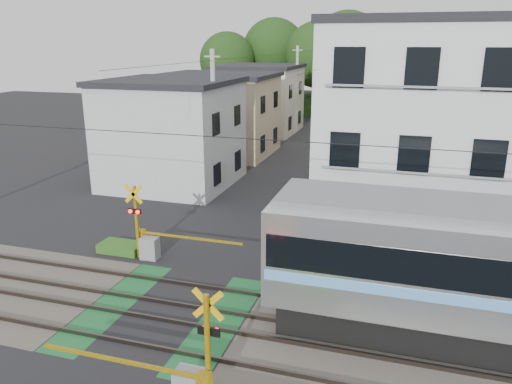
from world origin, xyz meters
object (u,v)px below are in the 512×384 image
(crossing_signal_near, at_px, (192,380))
(crossing_signal_far, at_px, (148,241))
(apartment_block, at_px, (446,134))
(pedestrian, at_px, (348,122))

(crossing_signal_near, xyz_separation_m, crossing_signal_far, (-5.17, 7.31, 0.00))
(crossing_signal_far, distance_m, apartment_block, 13.14)
(crossing_signal_near, height_order, crossing_signal_far, same)
(crossing_signal_near, bearing_deg, crossing_signal_far, 125.29)
(crossing_signal_near, distance_m, apartment_block, 14.95)
(crossing_signal_near, relative_size, pedestrian, 2.53)
(apartment_block, distance_m, pedestrian, 27.25)
(apartment_block, bearing_deg, crossing_signal_far, -152.22)
(crossing_signal_far, height_order, apartment_block, apartment_block)
(apartment_block, relative_size, pedestrian, 5.45)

